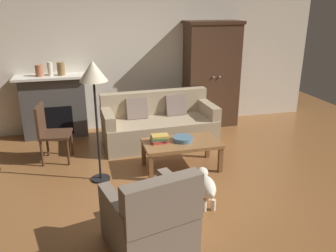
# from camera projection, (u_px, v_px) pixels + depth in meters

# --- Properties ---
(ground_plane) EXTENTS (9.60, 9.60, 0.00)m
(ground_plane) POSITION_uv_depth(u_px,v_px,m) (171.00, 185.00, 4.67)
(ground_plane) COLOR brown
(back_wall) EXTENTS (7.20, 0.10, 2.80)m
(back_wall) POSITION_uv_depth(u_px,v_px,m) (136.00, 54.00, 6.52)
(back_wall) COLOR silver
(back_wall) RESTS_ON ground
(fireplace) EXTENTS (1.26, 0.48, 1.12)m
(fireplace) POSITION_uv_depth(u_px,v_px,m) (54.00, 106.00, 6.21)
(fireplace) COLOR #4C4947
(fireplace) RESTS_ON ground
(armoire) EXTENTS (1.06, 0.57, 2.00)m
(armoire) POSITION_uv_depth(u_px,v_px,m) (211.00, 74.00, 6.68)
(armoire) COLOR #472D1E
(armoire) RESTS_ON ground
(couch) EXTENTS (1.95, 0.92, 0.86)m
(couch) POSITION_uv_depth(u_px,v_px,m) (159.00, 125.00, 5.99)
(couch) COLOR tan
(couch) RESTS_ON ground
(coffee_table) EXTENTS (1.10, 0.60, 0.42)m
(coffee_table) POSITION_uv_depth(u_px,v_px,m) (181.00, 145.00, 5.02)
(coffee_table) COLOR olive
(coffee_table) RESTS_ON ground
(fruit_bowl) EXTENTS (0.29, 0.29, 0.06)m
(fruit_bowl) POSITION_uv_depth(u_px,v_px,m) (183.00, 139.00, 5.03)
(fruit_bowl) COLOR slate
(fruit_bowl) RESTS_ON coffee_table
(book_stack) EXTENTS (0.27, 0.20, 0.11)m
(book_stack) POSITION_uv_depth(u_px,v_px,m) (160.00, 139.00, 4.97)
(book_stack) COLOR #B73833
(book_stack) RESTS_ON coffee_table
(mantel_vase_terracotta) EXTENTS (0.13, 0.13, 0.19)m
(mantel_vase_terracotta) POSITION_uv_depth(u_px,v_px,m) (39.00, 71.00, 5.93)
(mantel_vase_terracotta) COLOR #A86042
(mantel_vase_terracotta) RESTS_ON fireplace
(mantel_vase_cream) EXTENTS (0.09, 0.09, 0.23)m
(mantel_vase_cream) POSITION_uv_depth(u_px,v_px,m) (50.00, 69.00, 5.97)
(mantel_vase_cream) COLOR beige
(mantel_vase_cream) RESTS_ON fireplace
(mantel_vase_bronze) EXTENTS (0.13, 0.13, 0.22)m
(mantel_vase_bronze) POSITION_uv_depth(u_px,v_px,m) (61.00, 69.00, 6.01)
(mantel_vase_bronze) COLOR olive
(mantel_vase_bronze) RESTS_ON fireplace
(armchair_near_left) EXTENTS (0.92, 0.93, 0.88)m
(armchair_near_left) POSITION_uv_depth(u_px,v_px,m) (151.00, 220.00, 3.39)
(armchair_near_left) COLOR #756656
(armchair_near_left) RESTS_ON ground
(side_chair_wooden) EXTENTS (0.50, 0.50, 0.90)m
(side_chair_wooden) POSITION_uv_depth(u_px,v_px,m) (49.00, 130.00, 5.22)
(side_chair_wooden) COLOR #472D1E
(side_chair_wooden) RESTS_ON ground
(floor_lamp) EXTENTS (0.36, 0.36, 1.65)m
(floor_lamp) POSITION_uv_depth(u_px,v_px,m) (93.00, 78.00, 4.33)
(floor_lamp) COLOR black
(floor_lamp) RESTS_ON ground
(dog) EXTENTS (0.24, 0.57, 0.39)m
(dog) POSITION_uv_depth(u_px,v_px,m) (206.00, 186.00, 4.16)
(dog) COLOR beige
(dog) RESTS_ON ground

